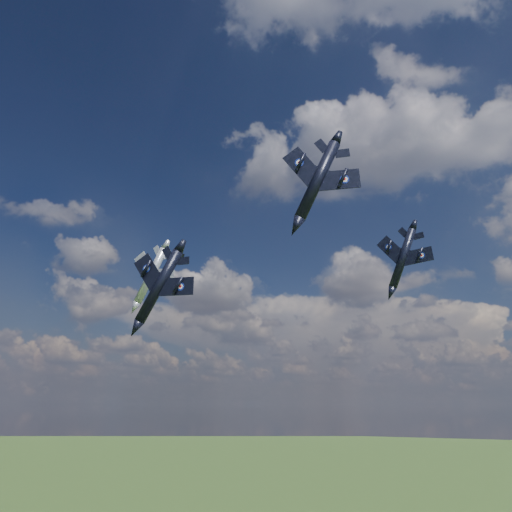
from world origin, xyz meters
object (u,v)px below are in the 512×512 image
at_px(jet_lead_navy, 159,286).
at_px(jet_right_navy, 317,180).
at_px(jet_left_silver, 151,275).
at_px(jet_high_navy, 403,258).

height_order(jet_lead_navy, jet_right_navy, jet_right_navy).
bearing_deg(jet_right_navy, jet_left_silver, 131.49).
distance_m(jet_right_navy, jet_left_silver, 44.52).
bearing_deg(jet_right_navy, jet_high_navy, 68.14).
bearing_deg(jet_high_navy, jet_left_silver, -151.41).
xyz_separation_m(jet_lead_navy, jet_right_navy, (28.17, -11.16, 6.67)).
distance_m(jet_lead_navy, jet_left_silver, 16.20).
height_order(jet_lead_navy, jet_high_navy, jet_high_navy).
bearing_deg(jet_left_silver, jet_high_navy, 25.31).
xyz_separation_m(jet_lead_navy, jet_left_silver, (-10.17, 11.42, 5.34)).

